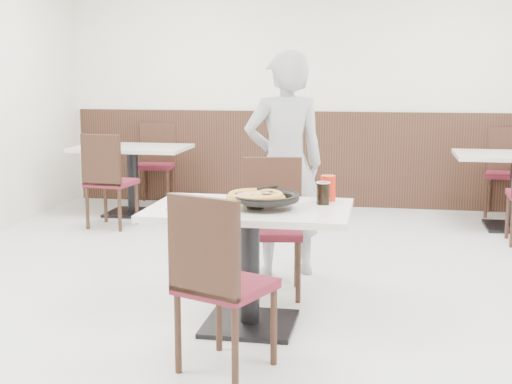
% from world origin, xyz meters
% --- Properties ---
extents(floor, '(7.00, 7.00, 0.00)m').
position_xyz_m(floor, '(0.00, 0.00, 0.00)').
color(floor, beige).
rests_on(floor, ground).
extents(wall_back, '(6.00, 0.04, 2.80)m').
position_xyz_m(wall_back, '(0.00, 3.50, 1.40)').
color(wall_back, silver).
rests_on(wall_back, floor).
extents(wainscot_back, '(5.90, 0.03, 1.10)m').
position_xyz_m(wainscot_back, '(0.00, 3.48, 0.55)').
color(wainscot_back, black).
rests_on(wainscot_back, floor).
extents(main_table, '(1.23, 0.84, 0.75)m').
position_xyz_m(main_table, '(-0.07, -0.59, 0.38)').
color(main_table, beige).
rests_on(main_table, floor).
extents(chair_near, '(0.55, 0.55, 0.95)m').
position_xyz_m(chair_near, '(-0.07, -1.24, 0.47)').
color(chair_near, black).
rests_on(chair_near, floor).
extents(chair_far, '(0.48, 0.48, 0.95)m').
position_xyz_m(chair_far, '(-0.04, 0.06, 0.47)').
color(chair_far, black).
rests_on(chair_far, floor).
extents(trivet, '(0.11, 0.11, 0.04)m').
position_xyz_m(trivet, '(-0.03, -0.63, 0.77)').
color(trivet, black).
rests_on(trivet, main_table).
extents(pizza_pan, '(0.33, 0.33, 0.01)m').
position_xyz_m(pizza_pan, '(0.03, -0.63, 0.79)').
color(pizza_pan, black).
rests_on(pizza_pan, trivet).
extents(pizza, '(0.37, 0.37, 0.02)m').
position_xyz_m(pizza, '(-0.03, -0.64, 0.81)').
color(pizza, gold).
rests_on(pizza, pizza_pan).
extents(pizza_server, '(0.08, 0.10, 0.00)m').
position_xyz_m(pizza_server, '(0.03, -0.60, 0.84)').
color(pizza_server, silver).
rests_on(pizza_server, pizza).
extents(napkin, '(0.17, 0.17, 0.00)m').
position_xyz_m(napkin, '(-0.49, -0.77, 0.75)').
color(napkin, silver).
rests_on(napkin, main_table).
extents(side_plate, '(0.17, 0.17, 0.01)m').
position_xyz_m(side_plate, '(-0.47, -0.74, 0.76)').
color(side_plate, silver).
rests_on(side_plate, napkin).
extents(fork, '(0.06, 0.17, 0.00)m').
position_xyz_m(fork, '(-0.45, -0.68, 0.77)').
color(fork, silver).
rests_on(fork, side_plate).
extents(cola_glass, '(0.08, 0.08, 0.13)m').
position_xyz_m(cola_glass, '(0.35, -0.44, 0.81)').
color(cola_glass, black).
rests_on(cola_glass, main_table).
extents(red_cup, '(0.10, 0.10, 0.16)m').
position_xyz_m(red_cup, '(0.37, -0.31, 0.83)').
color(red_cup, '#B71A08').
rests_on(red_cup, main_table).
extents(diner_person, '(0.73, 0.62, 1.71)m').
position_xyz_m(diner_person, '(-0.03, 0.59, 0.85)').
color(diner_person, '#A5A6AA').
rests_on(diner_person, floor).
extents(bg_table_left, '(1.25, 0.87, 0.75)m').
position_xyz_m(bg_table_left, '(-1.99, 2.62, 0.38)').
color(bg_table_left, beige).
rests_on(bg_table_left, floor).
extents(bg_chair_left_near, '(0.47, 0.47, 0.95)m').
position_xyz_m(bg_chair_left_near, '(-1.97, 1.97, 0.47)').
color(bg_chair_left_near, black).
rests_on(bg_chair_left_near, floor).
extents(bg_chair_left_far, '(0.46, 0.46, 0.95)m').
position_xyz_m(bg_chair_left_far, '(-1.95, 3.27, 0.47)').
color(bg_chair_left_far, black).
rests_on(bg_chair_left_far, floor).
extents(bg_chair_right_far, '(0.50, 0.50, 0.95)m').
position_xyz_m(bg_chair_right_far, '(2.01, 3.23, 0.47)').
color(bg_chair_right_far, black).
rests_on(bg_chair_right_far, floor).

